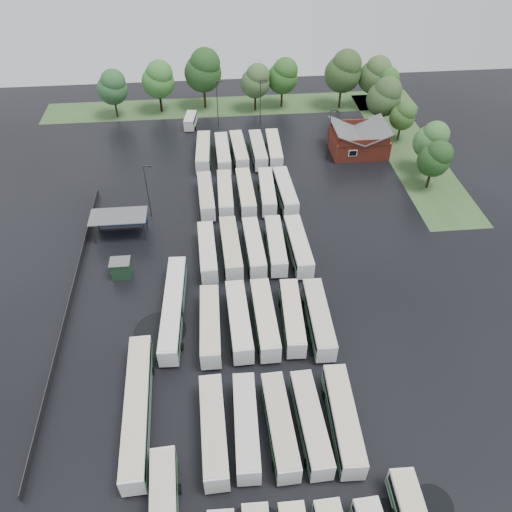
{
  "coord_description": "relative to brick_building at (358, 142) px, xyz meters",
  "views": [
    {
      "loc": [
        -2.91,
        -38.38,
        46.65
      ],
      "look_at": [
        2.0,
        12.0,
        2.5
      ],
      "focal_mm": 35.0,
      "sensor_mm": 36.0,
      "label": 1
    }
  ],
  "objects": [
    {
      "name": "ground",
      "position": [
        -24.0,
        -42.77,
        -1.87
      ],
      "size": [
        160.0,
        160.0,
        0.0
      ],
      "primitive_type": "plane",
      "color": "black",
      "rests_on": "ground"
    },
    {
      "name": "brick_building",
      "position": [
        0.0,
        0.0,
        0.0
      ],
      "size": [
        10.07,
        8.6,
        5.39
      ],
      "color": "maroon",
      "rests_on": "ground"
    },
    {
      "name": "wash_shed",
      "position": [
        -41.2,
        -20.74,
        1.12
      ],
      "size": [
        8.2,
        4.2,
        3.58
      ],
      "color": "#2D2D30",
      "rests_on": "ground"
    },
    {
      "name": "utility_hut",
      "position": [
        -40.2,
        -30.17,
        -0.55
      ],
      "size": [
        2.7,
        2.2,
        2.62
      ],
      "color": "#15321B",
      "rests_on": "ground"
    },
    {
      "name": "grass_strip_north",
      "position": [
        -22.0,
        22.03,
        -1.86
      ],
      "size": [
        80.0,
        10.0,
        0.01
      ],
      "primitive_type": "cube",
      "color": "#335226",
      "rests_on": "ground"
    },
    {
      "name": "grass_strip_east",
      "position": [
        10.0,
        0.03,
        -1.86
      ],
      "size": [
        10.0,
        50.0,
        0.01
      ],
      "primitive_type": "cube",
      "color": "#335226",
      "rests_on": "ground"
    },
    {
      "name": "west_fence",
      "position": [
        -46.2,
        -34.77,
        -1.27
      ],
      "size": [
        0.1,
        50.0,
        1.2
      ],
      "primitive_type": "cube",
      "color": "#2D2D30",
      "rests_on": "ground"
    },
    {
      "name": "bus_r1c0",
      "position": [
        -28.56,
        -55.28,
        -0.15
      ],
      "size": [
        2.65,
        11.23,
        3.11
      ],
      "rotation": [
        0.0,
        0.0,
        0.02
      ],
      "color": "silver",
      "rests_on": "ground"
    },
    {
      "name": "bus_r1c1",
      "position": [
        -25.35,
        -55.12,
        -0.22
      ],
      "size": [
        2.59,
        10.83,
        3.0
      ],
      "rotation": [
        0.0,
        0.0,
        -0.03
      ],
      "color": "silver",
      "rests_on": "ground"
    },
    {
      "name": "bus_r1c2",
      "position": [
        -22.04,
        -55.36,
        -0.21
      ],
      "size": [
        2.7,
        10.89,
        3.01
      ],
      "rotation": [
        0.0,
        0.0,
        0.04
      ],
      "color": "silver",
      "rests_on": "ground"
    },
    {
      "name": "bus_r1c3",
      "position": [
        -18.94,
        -55.38,
        -0.22
      ],
      "size": [
        2.66,
        10.85,
        3.0
      ],
      "rotation": [
        0.0,
        0.0,
        0.04
      ],
      "color": "silver",
      "rests_on": "ground"
    },
    {
      "name": "bus_r1c4",
      "position": [
        -15.66,
        -55.33,
        -0.14
      ],
      "size": [
        2.83,
        11.38,
        3.14
      ],
      "rotation": [
        0.0,
        0.0,
        -0.04
      ],
      "color": "silver",
      "rests_on": "ground"
    },
    {
      "name": "bus_r2c0",
      "position": [
        -28.52,
        -41.68,
        -0.18
      ],
      "size": [
        2.51,
        11.04,
        3.06
      ],
      "rotation": [
        0.0,
        0.0,
        -0.02
      ],
      "color": "silver",
      "rests_on": "ground"
    },
    {
      "name": "bus_r2c1",
      "position": [
        -25.08,
        -41.33,
        -0.15
      ],
      "size": [
        2.71,
        11.27,
        3.12
      ],
      "rotation": [
        0.0,
        0.0,
        0.03
      ],
      "color": "silver",
      "rests_on": "ground"
    },
    {
      "name": "bus_r2c2",
      "position": [
        -21.97,
        -41.35,
        -0.14
      ],
      "size": [
        2.6,
        11.29,
        3.13
      ],
      "rotation": [
        0.0,
        0.0,
        0.02
      ],
      "color": "silver",
      "rests_on": "ground"
    },
    {
      "name": "bus_r2c3",
      "position": [
        -18.64,
        -41.3,
        -0.23
      ],
      "size": [
        2.79,
        10.76,
        2.97
      ],
      "rotation": [
        0.0,
        0.0,
        -0.05
      ],
      "color": "silver",
      "rests_on": "ground"
    },
    {
      "name": "bus_r2c4",
      "position": [
        -15.53,
        -41.91,
        -0.16
      ],
      "size": [
        2.6,
        11.2,
        3.1
      ],
      "rotation": [
        0.0,
        0.0,
        -0.02
      ],
      "color": "silver",
      "rests_on": "ground"
    },
    {
      "name": "bus_r3c0",
      "position": [
        -28.53,
        -28.14,
        -0.23
      ],
      "size": [
        2.62,
        10.75,
        2.97
      ],
      "rotation": [
        0.0,
        0.0,
        0.03
      ],
      "color": "silver",
      "rests_on": "ground"
    },
    {
      "name": "bus_r3c1",
      "position": [
        -25.25,
        -27.71,
        -0.14
      ],
      "size": [
        2.77,
        11.32,
        3.13
      ],
      "rotation": [
        0.0,
        0.0,
        0.03
      ],
      "color": "silver",
      "rests_on": "ground"
    },
    {
      "name": "bus_r3c2",
      "position": [
        -22.01,
        -27.85,
        -0.21
      ],
      "size": [
        2.61,
        10.88,
        3.01
      ],
      "rotation": [
        0.0,
        0.0,
        0.03
      ],
      "color": "silver",
      "rests_on": "ground"
    },
    {
      "name": "bus_r3c3",
      "position": [
        -18.93,
        -27.74,
        -0.21
      ],
      "size": [
        2.59,
        10.89,
        3.01
      ],
      "rotation": [
        0.0,
        0.0,
        -0.03
      ],
      "color": "silver",
      "rests_on": "ground"
    },
    {
      "name": "bus_r3c4",
      "position": [
        -15.79,
        -28.22,
        -0.16
      ],
      "size": [
        2.66,
        11.23,
        3.11
      ],
      "rotation": [
        0.0,
        0.0,
        0.03
      ],
      "color": "silver",
      "rests_on": "ground"
    },
    {
      "name": "bus_r4c0",
      "position": [
        -28.43,
        -14.35,
        -0.22
      ],
      "size": [
        2.7,
        10.81,
        2.99
      ],
      "rotation": [
        0.0,
        0.0,
        0.04
      ],
      "color": "silver",
      "rests_on": "ground"
    },
    {
      "name": "bus_r4c1",
      "position": [
        -25.36,
        -14.24,
        -0.21
      ],
      "size": [
        2.42,
        10.84,
        3.01
      ],
      "rotation": [
        0.0,
        0.0,
        -0.01
      ],
      "color": "silver",
      "rests_on": "ground"
    },
    {
      "name": "bus_r4c2",
      "position": [
        -22.07,
        -14.3,
        -0.15
      ],
      "size": [
        2.6,
        11.23,
        3.11
      ],
      "rotation": [
        0.0,
        0.0,
        0.02
      ],
      "color": "silver",
      "rests_on": "ground"
    },
    {
      "name": "bus_r4c3",
      "position": [
        -18.6,
        -14.16,
        -0.21
      ],
      "size": [
        2.68,
        10.92,
        3.02
      ],
      "rotation": [
        0.0,
        0.0,
        -0.04
      ],
      "color": "silver",
      "rests_on": "ground"
    },
    {
      "name": "bus_r4c4",
      "position": [
        -15.69,
        -14.5,
        -0.15
      ],
      "size": [
        2.83,
        11.27,
        3.11
      ],
      "rotation": [
        0.0,
        0.0,
        0.04
      ],
      "color": "silver",
      "rests_on": "ground"
    },
    {
      "name": "bus_r5c0",
      "position": [
        -28.6,
        -0.45,
        -0.14
      ],
      "size": [
        2.87,
        11.36,
        3.14
      ],
      "rotation": [
        0.0,
        0.0,
        -0.04
      ],
      "color": "silver",
      "rests_on": "ground"
    },
    {
      "name": "bus_r5c1",
      "position": [
        -25.14,
        -1.09,
        -0.18
      ],
      "size": [
        2.54,
        11.08,
        3.07
      ],
      "rotation": [
        0.0,
        0.0,
        0.02
      ],
      "color": "silver",
      "rests_on": "ground"
    },
    {
      "name": "bus_r5c2",
      "position": [
        -22.17,
        -0.54,
        -0.18
      ],
      "size": [
        2.87,
        11.11,
        3.06
      ],
      "rotation": [
        0.0,
        0.0,
        0.05
      ],
      "color": "silver",
      "rests_on": "ground"
    },
    {
      "name": "bus_r5c3",
      "position": [
        -18.7,
        -0.56,
        -0.2
      ],
      "size": [
        2.58,
        10.94,
        3.03
      ],
      "rotation": [
        0.0,
        0.0,
        0.02
      ],
      "color": "silver",
      "rests_on": "ground"
    },
    {
      "name": "bus_r5c4",
      "position": [
        -15.78,
        -0.56,
        -0.18
      ],
      "size": [
        2.68,
        11.06,
        3.06
      ],
      "rotation": [
        0.0,
        0.0,
        -0.03
      ],
      "color": "silver",
      "rests_on": "ground"
    },
    {
      "name": "artic_bus_west_b",
      "position": [
        -32.94,
        -38.37,
        -0.21
      ],
      "size": [
        3.07,
        16.16,
        2.98
      ],
      "rotation": [
        0.0,
        0.0,
        -0.05
      ],
      "color": "silver",
      "rests_on": "ground"
    },
    {
      "name": "artic_bus_west_c",
      "position": [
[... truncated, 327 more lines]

